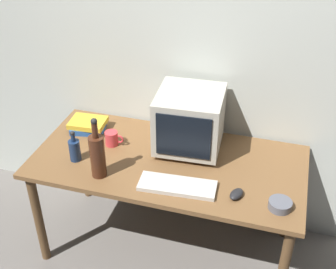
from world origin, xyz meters
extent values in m
plane|color=slate|center=(0.00, 0.00, 0.00)|extent=(6.00, 6.00, 0.00)
cube|color=beige|center=(0.00, 0.44, 1.25)|extent=(4.00, 0.08, 2.50)
cube|color=brown|center=(0.00, 0.00, 0.71)|extent=(1.60, 0.77, 0.03)
cylinder|color=brown|center=(-0.74, -0.32, 0.35)|extent=(0.06, 0.06, 0.69)
cylinder|color=brown|center=(-0.74, 0.32, 0.35)|extent=(0.06, 0.06, 0.69)
cylinder|color=brown|center=(0.74, 0.32, 0.35)|extent=(0.06, 0.06, 0.69)
cube|color=#B2AD9E|center=(0.08, 0.16, 0.74)|extent=(0.29, 0.26, 0.03)
cube|color=#B2AD9E|center=(0.08, 0.16, 0.92)|extent=(0.40, 0.40, 0.34)
cube|color=black|center=(0.10, -0.03, 0.92)|extent=(0.31, 0.03, 0.27)
cube|color=beige|center=(0.12, -0.22, 0.73)|extent=(0.43, 0.18, 0.02)
ellipsoid|color=black|center=(0.44, -0.21, 0.74)|extent=(0.09, 0.11, 0.04)
cylinder|color=#472314|center=(-0.33, -0.24, 0.85)|extent=(0.09, 0.09, 0.25)
cylinder|color=#472314|center=(-0.33, -0.24, 1.02)|extent=(0.03, 0.03, 0.09)
sphere|color=#262626|center=(-0.33, -0.24, 1.07)|extent=(0.04, 0.04, 0.04)
cylinder|color=navy|center=(-0.52, -0.15, 0.79)|extent=(0.07, 0.07, 0.13)
cylinder|color=navy|center=(-0.52, -0.15, 0.87)|extent=(0.03, 0.03, 0.05)
sphere|color=#262626|center=(-0.52, -0.15, 0.90)|extent=(0.03, 0.03, 0.03)
cube|color=#28569E|center=(-0.59, 0.16, 0.74)|extent=(0.24, 0.19, 0.04)
cube|color=gold|center=(-0.59, 0.17, 0.77)|extent=(0.24, 0.18, 0.03)
cylinder|color=#CC383D|center=(-0.38, 0.06, 0.77)|extent=(0.08, 0.08, 0.09)
torus|color=#CC383D|center=(-0.33, 0.06, 0.77)|extent=(0.06, 0.01, 0.06)
cylinder|color=#595B66|center=(0.67, -0.23, 0.74)|extent=(0.12, 0.12, 0.04)
camera|label=1|loc=(0.60, -2.02, 2.29)|focal=47.56mm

